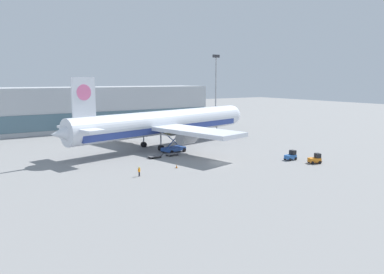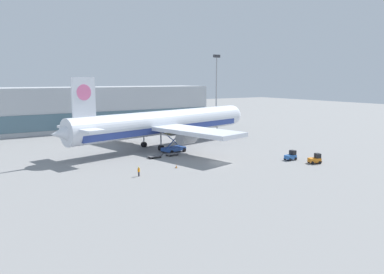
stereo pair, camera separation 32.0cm
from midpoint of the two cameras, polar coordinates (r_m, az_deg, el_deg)
The scene contains 11 objects.
ground_plane at distance 74.95m, azimuth 4.07°, elevation -4.00°, with size 400.00×400.00×0.00m, color gray.
terminal_building at distance 129.90m, azimuth -16.85°, elevation 4.20°, with size 90.00×18.20×14.00m.
light_mast at distance 134.45m, azimuth 3.58°, elevation 7.87°, with size 2.80×0.50×25.08m.
airplane_main at distance 91.75m, azimuth -4.64°, elevation 2.05°, with size 57.28×48.58×17.00m.
scissor_lift_loader at distance 85.59m, azimuth -2.95°, elevation -1.09°, with size 5.73×4.34×4.86m.
baggage_tug_foreground at distance 80.19m, azimuth 14.74°, elevation -2.79°, with size 2.47×1.66×2.00m.
baggage_tug_mid at distance 78.39m, azimuth 18.17°, elevation -3.20°, with size 2.77×2.32×2.00m.
baggage_dolly_lead at distance 79.96m, azimuth -5.81°, elevation -2.92°, with size 3.77×1.85×0.48m.
baggage_dolly_second at distance 82.05m, azimuth -3.13°, elevation -2.59°, with size 3.77×1.85×0.48m.
ground_crew_near at distance 65.26m, azimuth -8.20°, elevation -5.13°, with size 0.51×0.36×1.67m.
traffic_cone_near at distance 70.73m, azimuth -2.50°, elevation -4.46°, with size 0.40×0.40×0.74m.
Camera 1 is at (-44.45, -58.03, 16.61)m, focal length 35.00 mm.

